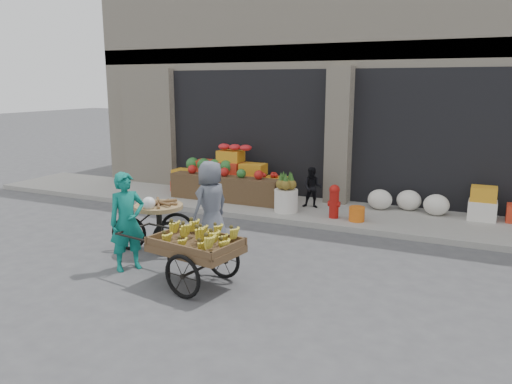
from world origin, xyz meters
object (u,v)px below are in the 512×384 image
at_px(pineapple_bin, 286,201).
at_px(seated_person, 312,187).
at_px(vendor_woman, 127,222).
at_px(vendor_grey, 211,204).
at_px(tricycle_cart, 159,220).
at_px(fire_hydrant, 334,200).
at_px(banana_cart, 193,243).
at_px(orange_bucket, 357,214).

height_order(pineapple_bin, seated_person, seated_person).
bearing_deg(vendor_woman, vendor_grey, 10.21).
xyz_separation_m(pineapple_bin, vendor_woman, (-1.09, -3.99, 0.41)).
bearing_deg(pineapple_bin, tricycle_cart, -111.02).
height_order(tricycle_cart, vendor_grey, vendor_grey).
xyz_separation_m(fire_hydrant, banana_cart, (-0.91, -4.05, 0.14)).
relative_size(seated_person, banana_cart, 0.42).
bearing_deg(pineapple_bin, fire_hydrant, -2.60).
bearing_deg(pineapple_bin, vendor_woman, -105.23).
relative_size(seated_person, vendor_woman, 0.60).
xyz_separation_m(seated_person, tricycle_cart, (-1.57, -3.66, -0.02)).
bearing_deg(fire_hydrant, orange_bucket, -5.71).
height_order(orange_bucket, banana_cart, banana_cart).
bearing_deg(vendor_woman, tricycle_cart, 36.53).
bearing_deg(orange_bucket, vendor_woman, -124.62).
height_order(seated_person, vendor_woman, vendor_woman).
xyz_separation_m(banana_cart, tricycle_cart, (-1.36, 1.05, -0.08)).
xyz_separation_m(orange_bucket, vendor_woman, (-2.69, -3.89, 0.51)).
xyz_separation_m(fire_hydrant, seated_person, (-0.70, 0.65, 0.08)).
relative_size(pineapple_bin, banana_cart, 0.23).
height_order(seated_person, banana_cart, seated_person).
relative_size(orange_bucket, seated_person, 0.34).
distance_m(pineapple_bin, vendor_grey, 2.51).
bearing_deg(tricycle_cart, orange_bucket, 25.08).
height_order(fire_hydrant, banana_cart, banana_cart).
bearing_deg(seated_person, banana_cart, -102.58).
bearing_deg(pineapple_bin, orange_bucket, -3.58).
distance_m(seated_person, banana_cart, 4.71).
bearing_deg(orange_bucket, vendor_grey, -131.88).
relative_size(fire_hydrant, tricycle_cart, 0.49).
distance_m(seated_person, vendor_woman, 4.83).
bearing_deg(banana_cart, seated_person, 96.57).
height_order(orange_bucket, tricycle_cart, tricycle_cart).
height_order(vendor_woman, tricycle_cart, vendor_woman).
distance_m(orange_bucket, tricycle_cart, 4.06).
xyz_separation_m(seated_person, vendor_woman, (-1.49, -4.59, 0.20)).
xyz_separation_m(pineapple_bin, seated_person, (0.40, 0.60, 0.21)).
height_order(vendor_woman, vendor_grey, vendor_woman).
bearing_deg(tricycle_cart, seated_person, 44.96).
distance_m(seated_person, vendor_grey, 3.16).
bearing_deg(vendor_woman, seated_person, 13.23).
bearing_deg(orange_bucket, fire_hydrant, 174.29).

